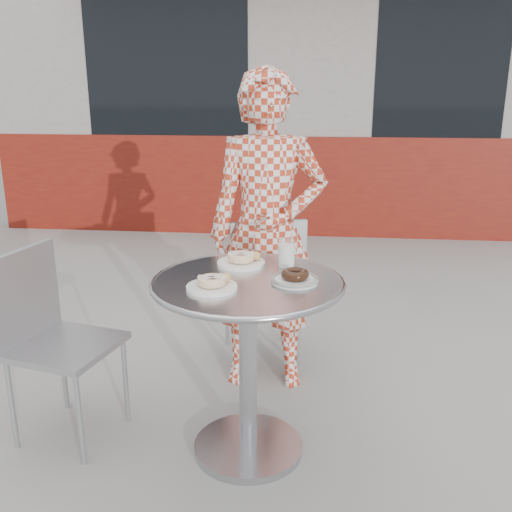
# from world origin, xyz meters

# --- Properties ---
(ground) EXTENTS (60.00, 60.00, 0.00)m
(ground) POSITION_xyz_m (0.00, 0.00, 0.00)
(ground) COLOR #A8A5A0
(ground) RESTS_ON ground
(storefront) EXTENTS (6.02, 4.55, 3.00)m
(storefront) POSITION_xyz_m (-0.00, 5.56, 1.49)
(storefront) COLOR gray
(storefront) RESTS_ON ground
(bistro_table) EXTENTS (0.76, 0.76, 0.77)m
(bistro_table) POSITION_xyz_m (0.03, -0.02, 0.58)
(bistro_table) COLOR silver
(bistro_table) RESTS_ON ground
(chair_far) EXTENTS (0.50, 0.50, 0.83)m
(chair_far) POSITION_xyz_m (-0.00, 0.86, 0.26)
(chair_far) COLOR #A6A9AE
(chair_far) RESTS_ON ground
(chair_left) EXTENTS (0.48, 0.48, 0.83)m
(chair_left) POSITION_xyz_m (-0.77, 0.03, 0.26)
(chair_left) COLOR #A6A9AE
(chair_left) RESTS_ON ground
(seated_person) EXTENTS (0.59, 0.41, 1.58)m
(seated_person) POSITION_xyz_m (0.05, 0.62, 0.79)
(seated_person) COLOR #B1331B
(seated_person) RESTS_ON ground
(plate_far) EXTENTS (0.20, 0.20, 0.05)m
(plate_far) POSITION_xyz_m (-0.02, 0.18, 0.79)
(plate_far) COLOR white
(plate_far) RESTS_ON bistro_table
(plate_near) EXTENTS (0.19, 0.19, 0.05)m
(plate_near) POSITION_xyz_m (-0.09, -0.13, 0.78)
(plate_near) COLOR white
(plate_near) RESTS_ON bistro_table
(plate_checker) EXTENTS (0.19, 0.19, 0.05)m
(plate_checker) POSITION_xyz_m (0.21, -0.02, 0.78)
(plate_checker) COLOR white
(plate_checker) RESTS_ON bistro_table
(milk_cup) EXTENTS (0.07, 0.07, 0.11)m
(milk_cup) POSITION_xyz_m (0.17, 0.17, 0.82)
(milk_cup) COLOR white
(milk_cup) RESTS_ON bistro_table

